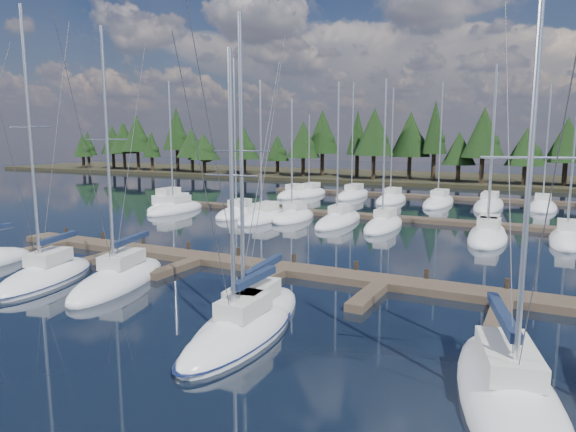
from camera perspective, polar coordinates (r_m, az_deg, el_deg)
The scene contains 12 objects.
ground at distance 41.34m, azimuth 7.46°, elevation -2.38°, with size 260.00×260.00×0.00m, color black.
far_shore at distance 99.47m, azimuth 19.25°, elevation 3.85°, with size 220.00×30.00×0.60m, color #2A2717.
main_dock at distance 29.98m, azimuth -0.77°, elevation -6.17°, with size 44.00×6.13×0.90m.
back_docks at distance 59.89m, azimuth 13.81°, elevation 1.07°, with size 50.00×21.80×0.40m.
front_sailboat_1 at distance 31.43m, azimuth -25.31°, elevation -6.13°, with size 4.74×8.32×15.36m.
front_sailboat_2 at distance 29.45m, azimuth -18.25°, elevation -6.71°, with size 4.64×8.96×14.20m.
front_sailboat_3 at distance 22.16m, azimuth -4.38°, elevation -11.43°, with size 3.67×9.32×13.42m.
front_sailboat_4 at distance 20.69m, azimuth -5.40°, elevation -12.95°, with size 2.75×7.82×11.87m.
front_sailboat_5 at distance 17.43m, azimuth 23.36°, elevation -18.00°, with size 5.20×10.27×13.40m.
back_sailboat_rows at distance 55.36m, azimuth 12.43°, elevation 0.58°, with size 45.70×32.18×16.28m.
motor_yacht_left at distance 59.20m, azimuth -12.88°, elevation 1.25°, with size 2.81×7.79×3.84m.
tree_line at distance 89.63m, azimuth 17.94°, elevation 7.98°, with size 183.04×12.29×13.83m.
Camera 1 is at (13.57, -8.24, 7.91)m, focal length 32.00 mm.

